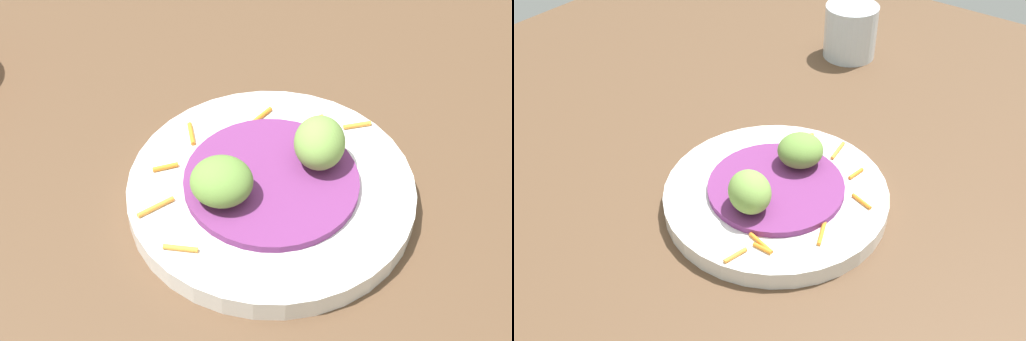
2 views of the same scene
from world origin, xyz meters
The scene contains 6 objects.
table_surface centered at (0.00, 0.00, 1.00)cm, with size 110.00×110.00×2.00cm, color brown.
main_plate centered at (3.45, 4.30, 2.97)cm, with size 23.03×23.03×1.94cm, color white.
cabbage_bed centered at (3.45, 4.30, 4.29)cm, with size 13.98×13.98×0.69cm, color #702D6B.
carrot_garnish centered at (3.17, 8.04, 4.14)cm, with size 21.68×13.13×0.40cm.
guac_scoop_left centered at (-0.84, 4.25, 6.32)cm, with size 4.63×4.84×3.37cm, color olive.
guac_scoop_center centered at (7.75, 4.35, 6.59)cm, with size 4.86×4.08×3.91cm, color #759E47.
Camera 1 is at (-16.10, -31.94, 47.86)cm, focal length 53.07 mm.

